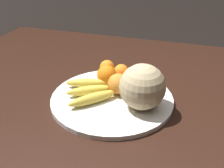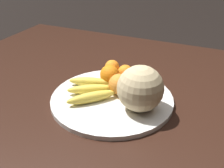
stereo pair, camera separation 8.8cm
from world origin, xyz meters
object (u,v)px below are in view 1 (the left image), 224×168
Objects in this scene: kitchen_table at (101,107)px; fruit_bowl at (112,98)px; orange_back_left at (146,80)px; orange_side_extra at (107,67)px; banana_bunch at (91,91)px; orange_front_left at (132,76)px; orange_top_small at (140,72)px; produce_tag at (117,87)px; orange_mid_center at (121,72)px; orange_back_right at (107,75)px; orange_front_right at (118,84)px; melon at (142,87)px.

fruit_bowl is (-0.06, 0.06, 0.09)m from kitchen_table.
orange_side_extra is (0.17, -0.07, -0.00)m from orange_back_left.
banana_bunch reaches higher than fruit_bowl.
orange_front_left is 0.06m from orange_top_small.
banana_bunch reaches higher than produce_tag.
orange_back_left reaches higher than orange_mid_center.
orange_back_left is 0.91× the size of orange_back_right.
kitchen_table is at bearing 56.70° from orange_back_right.
orange_top_small is at bearing -111.74° from fruit_bowl.
orange_front_left is (-0.11, -0.05, 0.13)m from kitchen_table.
orange_front_left is 0.08m from orange_front_right.
banana_bunch is 3.11× the size of orange_back_left.
kitchen_table is 0.12m from fruit_bowl.
orange_front_left reaches higher than produce_tag.
orange_front_left is 0.12m from orange_side_extra.
orange_mid_center is 0.08m from produce_tag.
melon reaches higher than orange_front_left.
banana_bunch is 2.22× the size of produce_tag.
orange_side_extra is at bearing -66.28° from fruit_bowl.
orange_front_left is at bearing -110.60° from orange_front_right.
fruit_bowl is 7.32× the size of orange_mid_center.
orange_front_right is at bearing 138.21° from orange_back_right.
kitchen_table is 25.56× the size of orange_side_extra.
orange_front_left and orange_back_left have the same top height.
orange_mid_center is at bearing -87.46° from fruit_bowl.
orange_back_right is at bearing -123.30° from kitchen_table.
fruit_bowl is at bearing 119.00° from orange_back_right.
produce_tag is at bearing 13.22° from orange_back_left.
orange_front_right reaches higher than orange_mid_center.
orange_back_left is (0.01, -0.12, -0.04)m from melon.
banana_bunch is 2.80× the size of orange_front_right.
kitchen_table is at bearing 12.57° from orange_back_left.
fruit_bowl is 5.79× the size of orange_back_right.
orange_side_extra is (0.18, -0.19, -0.04)m from melon.
produce_tag is (-0.07, -0.08, -0.02)m from banana_bunch.
orange_back_right is at bearing 3.98° from orange_back_left.
orange_front_left is 1.16× the size of orange_mid_center.
banana_bunch is 0.22m from orange_top_small.
orange_back_left is at bearing -145.90° from produce_tag.
orange_front_right is 0.11m from orange_mid_center.
orange_back_right is (0.04, 0.06, 0.01)m from orange_mid_center.
orange_back_right reaches higher than banana_bunch.
orange_back_left is (-0.17, -0.11, 0.02)m from banana_bunch.
orange_back_left is (-0.10, -0.09, 0.04)m from fruit_bowl.
melon is 0.21m from orange_mid_center.
orange_mid_center is at bearing -145.08° from banana_bunch.
orange_top_small reaches higher than kitchen_table.
melon reaches higher than banana_bunch.
fruit_bowl is 4.53× the size of produce_tag.
banana_bunch is 0.11m from produce_tag.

